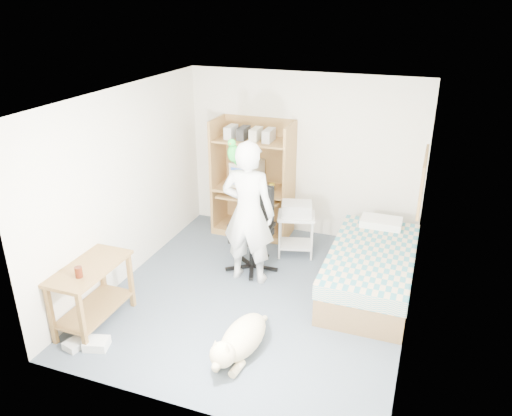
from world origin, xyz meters
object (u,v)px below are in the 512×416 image
(side_desk, at_px, (92,286))
(office_chair, at_px, (253,240))
(person, at_px, (248,213))
(bed, at_px, (371,270))
(dog, at_px, (240,339))
(computer_hutch, at_px, (254,183))
(printer_cart, at_px, (296,228))

(side_desk, bearing_deg, office_chair, 56.28)
(person, bearing_deg, bed, -170.70)
(side_desk, distance_m, dog, 1.79)
(computer_hutch, bearing_deg, printer_cart, -31.83)
(bed, bearing_deg, dog, -121.91)
(computer_hutch, xyz_separation_m, dog, (0.91, -2.87, -0.63))
(bed, height_order, office_chair, office_chair)
(bed, height_order, side_desk, side_desk)
(computer_hutch, xyz_separation_m, person, (0.44, -1.39, 0.13))
(computer_hutch, distance_m, person, 1.47)
(person, relative_size, dog, 1.65)
(dog, relative_size, printer_cart, 1.84)
(bed, relative_size, dog, 1.76)
(side_desk, distance_m, printer_cart, 2.95)
(office_chair, distance_m, printer_cart, 0.72)
(bed, height_order, person, person)
(side_desk, bearing_deg, dog, 2.24)
(bed, distance_m, side_desk, 3.39)
(side_desk, height_order, dog, side_desk)
(dog, bearing_deg, side_desk, -171.11)
(bed, bearing_deg, person, -170.15)
(dog, distance_m, printer_cart, 2.36)
(computer_hutch, bearing_deg, dog, -72.37)
(bed, bearing_deg, office_chair, 178.52)
(person, bearing_deg, dog, 107.17)
(office_chair, bearing_deg, person, -81.35)
(side_desk, xyz_separation_m, person, (1.29, 1.55, 0.46))
(person, xyz_separation_m, dog, (0.47, -1.48, -0.76))
(computer_hutch, height_order, bed, computer_hutch)
(office_chair, bearing_deg, side_desk, -124.27)
(computer_hutch, bearing_deg, side_desk, -106.14)
(bed, xyz_separation_m, dog, (-1.09, -1.75, -0.10))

